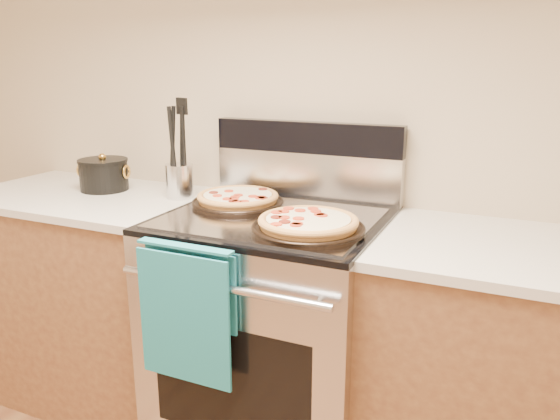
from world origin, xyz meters
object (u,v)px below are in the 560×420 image
at_px(utensil_crock, 180,181).
at_px(range_body, 274,338).
at_px(saucepan, 104,176).
at_px(pepperoni_pizza_back, 238,199).
at_px(pepperoni_pizza_front, 308,224).

bearing_deg(utensil_crock, range_body, -15.36).
bearing_deg(saucepan, pepperoni_pizza_back, -3.69).
xyz_separation_m(pepperoni_pizza_front, utensil_crock, (-0.66, 0.26, 0.03)).
relative_size(pepperoni_pizza_front, utensil_crock, 2.57).
height_order(range_body, utensil_crock, utensil_crock).
bearing_deg(range_body, saucepan, 172.43).
xyz_separation_m(utensil_crock, saucepan, (-0.37, -0.02, -0.01)).
bearing_deg(pepperoni_pizza_front, pepperoni_pizza_back, 150.95).
bearing_deg(pepperoni_pizza_back, saucepan, 176.31).
relative_size(pepperoni_pizza_back, utensil_crock, 2.46).
xyz_separation_m(pepperoni_pizza_back, utensil_crock, (-0.30, 0.06, 0.03)).
bearing_deg(utensil_crock, pepperoni_pizza_back, -11.65).
relative_size(pepperoni_pizza_back, pepperoni_pizza_front, 0.96).
xyz_separation_m(pepperoni_pizza_back, pepperoni_pizza_front, (0.36, -0.20, 0.00)).
height_order(pepperoni_pizza_front, utensil_crock, utensil_crock).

